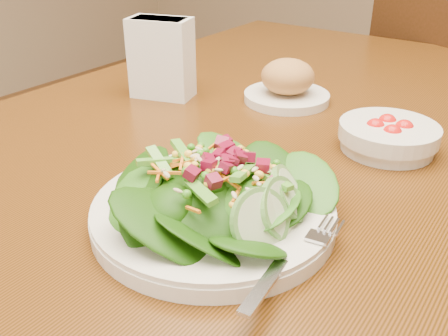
# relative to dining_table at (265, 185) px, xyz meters

# --- Properties ---
(dining_table) EXTENTS (0.90, 1.40, 0.75)m
(dining_table) POSITION_rel_dining_table_xyz_m (0.00, 0.00, 0.00)
(dining_table) COLOR #5F3112
(dining_table) RESTS_ON ground_plane
(chair_far) EXTENTS (0.55, 0.55, 0.91)m
(chair_far) POSITION_rel_dining_table_xyz_m (0.11, 0.83, -0.17)
(chair_far) COLOR #3B1D0F
(chair_far) RESTS_ON ground_plane
(salad_plate) EXTENTS (0.27, 0.26, 0.08)m
(salad_plate) POSITION_rel_dining_table_xyz_m (0.09, -0.25, 0.13)
(salad_plate) COLOR silver
(salad_plate) RESTS_ON dining_table
(bread_plate) EXTENTS (0.15, 0.15, 0.08)m
(bread_plate) POSITION_rel_dining_table_xyz_m (-0.04, 0.13, 0.13)
(bread_plate) COLOR silver
(bread_plate) RESTS_ON dining_table
(tomato_bowl) EXTENTS (0.14, 0.14, 0.05)m
(tomato_bowl) POSITION_rel_dining_table_xyz_m (0.18, 0.03, 0.12)
(tomato_bowl) COLOR silver
(tomato_bowl) RESTS_ON dining_table
(napkin_holder) EXTENTS (0.12, 0.09, 0.14)m
(napkin_holder) POSITION_rel_dining_table_xyz_m (-0.23, 0.02, 0.17)
(napkin_holder) COLOR white
(napkin_holder) RESTS_ON dining_table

